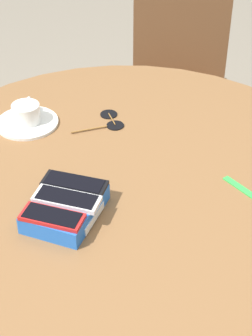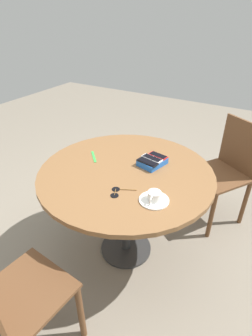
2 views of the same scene
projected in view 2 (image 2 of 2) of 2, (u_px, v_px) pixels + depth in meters
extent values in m
plane|color=gray|center=(126.00, 248.00, 2.08)|extent=(8.00, 8.00, 0.00)
cylinder|color=#2D2D2D|center=(126.00, 248.00, 2.08)|extent=(0.39, 0.39, 0.02)
cylinder|color=#2D2D2D|center=(126.00, 214.00, 1.89)|extent=(0.07, 0.07, 0.68)
cylinder|color=brown|center=(126.00, 173.00, 1.71)|extent=(1.14, 1.14, 0.03)
cube|color=blue|center=(152.00, 162.00, 1.76)|extent=(0.20, 0.17, 0.04)
cube|color=white|center=(145.00, 159.00, 1.80)|extent=(0.09, 0.03, 0.02)
cube|color=red|center=(158.00, 156.00, 1.78)|extent=(0.08, 0.14, 0.01)
cube|color=black|center=(158.00, 155.00, 1.78)|extent=(0.07, 0.12, 0.00)
cube|color=silver|center=(152.00, 158.00, 1.74)|extent=(0.08, 0.15, 0.01)
cube|color=black|center=(152.00, 158.00, 1.74)|extent=(0.07, 0.14, 0.00)
cube|color=black|center=(147.00, 162.00, 1.71)|extent=(0.08, 0.15, 0.01)
cube|color=black|center=(147.00, 161.00, 1.70)|extent=(0.07, 0.14, 0.00)
cylinder|color=white|center=(154.00, 200.00, 1.43)|extent=(0.17, 0.17, 0.01)
cylinder|color=white|center=(154.00, 196.00, 1.42)|extent=(0.07, 0.07, 0.05)
cylinder|color=brown|center=(155.00, 193.00, 1.41)|extent=(0.06, 0.06, 0.00)
torus|color=white|center=(151.00, 200.00, 1.39)|extent=(0.05, 0.01, 0.05)
cube|color=green|center=(94.00, 157.00, 1.86)|extent=(0.13, 0.13, 0.00)
cylinder|color=black|center=(114.00, 195.00, 1.47)|extent=(0.05, 0.05, 0.00)
cylinder|color=black|center=(116.00, 189.00, 1.52)|extent=(0.05, 0.05, 0.00)
cylinder|color=olive|center=(115.00, 192.00, 1.50)|extent=(0.06, 0.03, 0.00)
cylinder|color=olive|center=(128.00, 189.00, 1.52)|extent=(0.05, 0.09, 0.00)
cube|color=brown|center=(218.00, 175.00, 2.17)|extent=(0.57, 0.57, 0.02)
cube|color=brown|center=(241.00, 146.00, 2.13)|extent=(0.23, 0.34, 0.43)
cylinder|color=brown|center=(183.00, 191.00, 2.36)|extent=(0.04, 0.04, 0.44)
cylinder|color=brown|center=(211.00, 216.00, 2.08)|extent=(0.04, 0.04, 0.44)
cylinder|color=brown|center=(214.00, 181.00, 2.50)|extent=(0.04, 0.04, 0.44)
cylinder|color=brown|center=(245.00, 203.00, 2.22)|extent=(0.04, 0.04, 0.44)
cube|color=brown|center=(24.00, 293.00, 1.26)|extent=(0.43, 0.43, 0.02)
cylinder|color=brown|center=(81.00, 312.00, 1.42)|extent=(0.04, 0.04, 0.45)
cylinder|color=brown|center=(39.00, 279.00, 1.59)|extent=(0.04, 0.04, 0.45)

